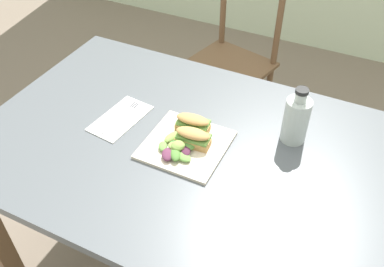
# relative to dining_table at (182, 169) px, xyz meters

# --- Properties ---
(ground_plane) EXTENTS (9.60, 9.60, 0.00)m
(ground_plane) POSITION_rel_dining_table_xyz_m (0.02, 0.03, -0.62)
(ground_plane) COLOR #7A6B5B
(dining_table) EXTENTS (1.30, 0.89, 0.74)m
(dining_table) POSITION_rel_dining_table_xyz_m (0.00, 0.00, 0.00)
(dining_table) COLOR #51565B
(dining_table) RESTS_ON ground
(chair_wooden_far) EXTENTS (0.48, 0.48, 0.87)m
(chair_wooden_far) POSITION_rel_dining_table_xyz_m (-0.19, 0.94, -0.17)
(chair_wooden_far) COLOR brown
(chair_wooden_far) RESTS_ON ground
(plate_lunch) EXTENTS (0.25, 0.25, 0.01)m
(plate_lunch) POSITION_rel_dining_table_xyz_m (0.02, -0.01, 0.13)
(plate_lunch) COLOR beige
(plate_lunch) RESTS_ON dining_table
(sandwich_half_front) EXTENTS (0.11, 0.07, 0.06)m
(sandwich_half_front) POSITION_rel_dining_table_xyz_m (0.04, 0.00, 0.16)
(sandwich_half_front) COLOR tan
(sandwich_half_front) RESTS_ON plate_lunch
(sandwich_half_back) EXTENTS (0.11, 0.07, 0.06)m
(sandwich_half_back) POSITION_rel_dining_table_xyz_m (0.01, 0.06, 0.16)
(sandwich_half_back) COLOR tan
(sandwich_half_back) RESTS_ON plate_lunch
(salad_mixed_greens) EXTENTS (0.13, 0.14, 0.03)m
(salad_mixed_greens) POSITION_rel_dining_table_xyz_m (0.01, -0.05, 0.14)
(salad_mixed_greens) COLOR #84A84C
(salad_mixed_greens) RESTS_ON plate_lunch
(napkin_folded) EXTENTS (0.14, 0.23, 0.00)m
(napkin_folded) POSITION_rel_dining_table_xyz_m (-0.23, 0.01, 0.12)
(napkin_folded) COLOR white
(napkin_folded) RESTS_ON dining_table
(fork_on_napkin) EXTENTS (0.04, 0.19, 0.00)m
(fork_on_napkin) POSITION_rel_dining_table_xyz_m (-0.23, 0.03, 0.13)
(fork_on_napkin) COLOR silver
(fork_on_napkin) RESTS_ON napkin_folded
(bottle_cold_brew) EXTENTS (0.08, 0.08, 0.19)m
(bottle_cold_brew) POSITION_rel_dining_table_xyz_m (0.31, 0.17, 0.19)
(bottle_cold_brew) COLOR #472819
(bottle_cold_brew) RESTS_ON dining_table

